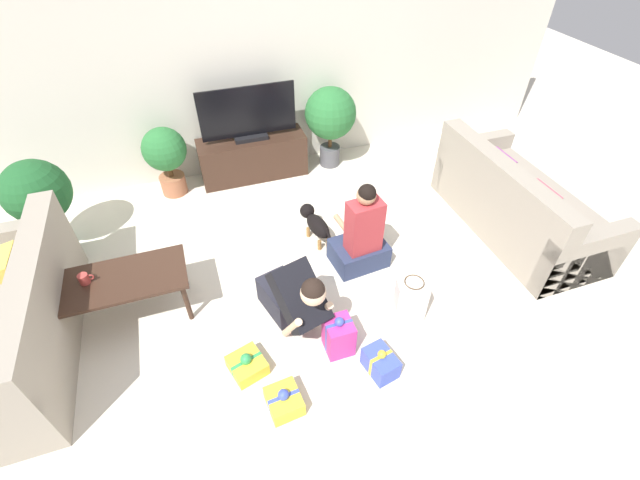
{
  "coord_description": "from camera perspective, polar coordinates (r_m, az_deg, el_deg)",
  "views": [
    {
      "loc": [
        -0.75,
        -2.33,
        3.06
      ],
      "look_at": [
        0.19,
        0.42,
        0.45
      ],
      "focal_mm": 24.0,
      "sensor_mm": 36.0,
      "label": 1
    }
  ],
  "objects": [
    {
      "name": "gift_box_a",
      "position": [
        3.38,
        -4.81,
        -20.57
      ],
      "size": [
        0.26,
        0.29,
        0.2
      ],
      "rotation": [
        0.0,
        0.0,
        0.09
      ],
      "color": "yellow",
      "rests_on": "ground_plane"
    },
    {
      "name": "dog",
      "position": [
        4.47,
        -0.66,
        2.34
      ],
      "size": [
        0.24,
        0.58,
        0.33
      ],
      "rotation": [
        0.0,
        0.0,
        3.35
      ],
      "color": "black",
      "rests_on": "ground_plane"
    },
    {
      "name": "gift_box_d",
      "position": [
        3.55,
        2.5,
        -12.63
      ],
      "size": [
        0.22,
        0.23,
        0.39
      ],
      "rotation": [
        0.0,
        0.0,
        -0.0
      ],
      "color": "#CC3389",
      "rests_on": "ground_plane"
    },
    {
      "name": "mug",
      "position": [
        3.98,
        -28.92,
        -4.56
      ],
      "size": [
        0.12,
        0.08,
        0.09
      ],
      "color": "#B23D38",
      "rests_on": "coffee_table"
    },
    {
      "name": "ground_plane",
      "position": [
        3.92,
        -0.65,
        -9.41
      ],
      "size": [
        16.0,
        16.0,
        0.0
      ],
      "primitive_type": "plane",
      "color": "beige"
    },
    {
      "name": "person_kneeling",
      "position": [
        3.57,
        -3.5,
        -7.57
      ],
      "size": [
        0.51,
        0.85,
        0.81
      ],
      "rotation": [
        0.0,
        0.0,
        0.27
      ],
      "color": "#23232D",
      "rests_on": "ground_plane"
    },
    {
      "name": "tv_console",
      "position": [
        5.5,
        -8.91,
        10.83
      ],
      "size": [
        1.31,
        0.42,
        0.52
      ],
      "color": "#382319",
      "rests_on": "ground_plane"
    },
    {
      "name": "coffee_table",
      "position": [
        3.96,
        -25.08,
        -5.23
      ],
      "size": [
        1.09,
        0.54,
        0.46
      ],
      "color": "#382319",
      "rests_on": "ground_plane"
    },
    {
      "name": "sofa_left",
      "position": [
        4.21,
        -35.86,
        -9.31
      ],
      "size": [
        0.92,
        1.95,
        0.87
      ],
      "rotation": [
        0.0,
        0.0,
        -1.57
      ],
      "color": "gray",
      "rests_on": "ground_plane"
    },
    {
      "name": "tv",
      "position": [
        5.25,
        -9.55,
        15.93
      ],
      "size": [
        1.13,
        0.2,
        0.64
      ],
      "color": "black",
      "rests_on": "tv_console"
    },
    {
      "name": "person_sitting",
      "position": [
        4.11,
        5.51,
        0.32
      ],
      "size": [
        0.55,
        0.51,
        0.97
      ],
      "rotation": [
        0.0,
        0.0,
        3.23
      ],
      "color": "#283351",
      "rests_on": "ground_plane"
    },
    {
      "name": "potted_plant_back_right",
      "position": [
        5.49,
        1.4,
        16.19
      ],
      "size": [
        0.64,
        0.64,
        1.03
      ],
      "color": "#4C4C51",
      "rests_on": "ground_plane"
    },
    {
      "name": "gift_box_b",
      "position": [
        3.53,
        8.06,
        -15.9
      ],
      "size": [
        0.25,
        0.31,
        0.25
      ],
      "rotation": [
        0.0,
        0.0,
        0.2
      ],
      "color": "#3D51BC",
      "rests_on": "ground_plane"
    },
    {
      "name": "potted_plant_corner_left",
      "position": [
        4.94,
        -33.55,
        5.2
      ],
      "size": [
        0.62,
        0.62,
        0.99
      ],
      "color": "#336B84",
      "rests_on": "ground_plane"
    },
    {
      "name": "gift_bag_a",
      "position": [
        3.79,
        11.95,
        -7.91
      ],
      "size": [
        0.29,
        0.2,
        0.46
      ],
      "rotation": [
        0.0,
        0.0,
        -0.24
      ],
      "color": "white",
      "rests_on": "ground_plane"
    },
    {
      "name": "wall_back",
      "position": [
        5.32,
        -10.42,
        21.98
      ],
      "size": [
        8.4,
        0.06,
        2.6
      ],
      "color": "beige",
      "rests_on": "ground_plane"
    },
    {
      "name": "potted_plant_back_left",
      "position": [
        5.29,
        -19.9,
        10.67
      ],
      "size": [
        0.5,
        0.5,
        0.84
      ],
      "color": "#A36042",
      "rests_on": "ground_plane"
    },
    {
      "name": "sofa_right",
      "position": [
        5.01,
        24.61,
        4.31
      ],
      "size": [
        0.92,
        1.95,
        0.87
      ],
      "rotation": [
        0.0,
        0.0,
        1.57
      ],
      "color": "gray",
      "rests_on": "ground_plane"
    },
    {
      "name": "gift_box_c",
      "position": [
        3.57,
        -9.7,
        -16.07
      ],
      "size": [
        0.32,
        0.33,
        0.19
      ],
      "rotation": [
        0.0,
        0.0,
        0.29
      ],
      "color": "yellow",
      "rests_on": "ground_plane"
    }
  ]
}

